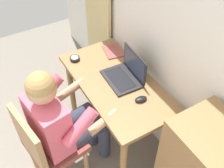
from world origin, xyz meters
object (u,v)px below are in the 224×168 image
object	(u,v)px
desk_clock	(75,59)
chair	(47,145)
laptop	(126,74)
computer_mouse	(141,99)
notebook_pad	(113,51)
desk	(116,91)
person_seated	(64,119)

from	to	relation	value
desk_clock	chair	bearing A→B (deg)	-42.94
chair	laptop	size ratio (longest dim) A/B	2.54
computer_mouse	notebook_pad	bearing A→B (deg)	175.44
desk	computer_mouse	xyz separation A→B (m)	(0.28, 0.05, 0.14)
desk_clock	computer_mouse	bearing A→B (deg)	18.06
chair	desk_clock	distance (m)	0.81
person_seated	computer_mouse	world-z (taller)	person_seated
laptop	computer_mouse	size ratio (longest dim) A/B	3.52
chair	notebook_pad	bearing A→B (deg)	119.19
notebook_pad	laptop	bearing A→B (deg)	-1.68
notebook_pad	desk_clock	bearing A→B (deg)	-88.77
desk	laptop	size ratio (longest dim) A/B	3.17
notebook_pad	chair	bearing A→B (deg)	-48.55
person_seated	desk_clock	size ratio (longest dim) A/B	13.45
desk	computer_mouse	world-z (taller)	computer_mouse
person_seated	computer_mouse	distance (m)	0.61
desk	chair	distance (m)	0.73
desk_clock	notebook_pad	distance (m)	0.37
person_seated	laptop	bearing A→B (deg)	99.11
chair	notebook_pad	xyz separation A→B (m)	(-0.49, 0.88, 0.25)
desk	chair	xyz separation A→B (m)	(0.13, -0.71, -0.12)
computer_mouse	desk_clock	distance (m)	0.75
desk	desk_clock	bearing A→B (deg)	-157.25
chair	notebook_pad	world-z (taller)	chair
computer_mouse	laptop	bearing A→B (deg)	179.39
desk	desk_clock	distance (m)	0.49
person_seated	computer_mouse	bearing A→B (deg)	72.81
chair	computer_mouse	xyz separation A→B (m)	(0.15, 0.76, 0.26)
chair	laptop	bearing A→B (deg)	98.95
chair	laptop	distance (m)	0.85
desk_clock	notebook_pad	xyz separation A→B (m)	(0.07, 0.36, -0.01)
chair	person_seated	bearing A→B (deg)	98.41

